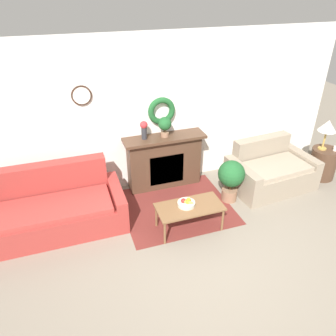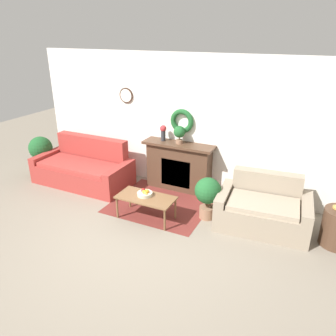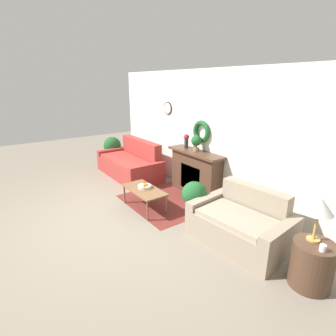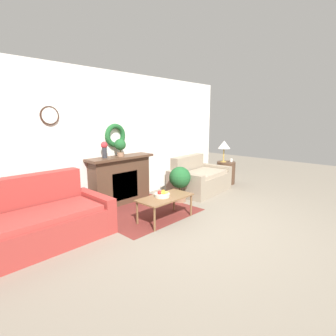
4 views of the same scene
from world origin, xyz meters
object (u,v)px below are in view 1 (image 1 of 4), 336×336
at_px(coffee_table, 190,208).
at_px(table_lamp, 328,126).
at_px(loveseat_right, 270,171).
at_px(couch_left, 55,209).
at_px(potted_plant_on_mantel, 165,125).
at_px(vase_on_mantel_left, 144,129).
at_px(mug, 335,149).
at_px(fruit_bowl, 186,203).
at_px(potted_plant_floor_by_loveseat, 231,177).
at_px(side_table_by_loveseat, 323,163).
at_px(fireplace, 164,161).

relative_size(coffee_table, table_lamp, 1.75).
height_order(loveseat_right, coffee_table, loveseat_right).
xyz_separation_m(couch_left, potted_plant_on_mantel, (1.97, 0.58, 0.90)).
bearing_deg(vase_on_mantel_left, mug, -13.28).
xyz_separation_m(fruit_bowl, potted_plant_floor_by_loveseat, (0.99, 0.44, 0.01)).
bearing_deg(vase_on_mantel_left, loveseat_right, -16.82).
distance_m(vase_on_mantel_left, potted_plant_on_mantel, 0.37).
relative_size(couch_left, side_table_by_loveseat, 3.48).
distance_m(loveseat_right, potted_plant_floor_by_loveseat, 0.95).
xyz_separation_m(couch_left, mug, (5.06, -0.21, 0.32)).
bearing_deg(mug, potted_plant_floor_by_loveseat, -179.21).
relative_size(fruit_bowl, vase_on_mantel_left, 0.83).
bearing_deg(loveseat_right, potted_plant_on_mantel, 155.75).
height_order(coffee_table, mug, mug).
bearing_deg(fruit_bowl, vase_on_mantel_left, 102.42).
bearing_deg(couch_left, fruit_bowl, -19.90).
bearing_deg(vase_on_mantel_left, couch_left, -159.44).
bearing_deg(table_lamp, fireplace, 167.05).
bearing_deg(potted_plant_on_mantel, couch_left, -163.54).
height_order(fireplace, side_table_by_loveseat, fireplace).
xyz_separation_m(table_lamp, potted_plant_on_mantel, (-2.91, 0.66, 0.16)).
height_order(couch_left, potted_plant_on_mantel, potted_plant_on_mantel).
distance_m(coffee_table, vase_on_mantel_left, 1.59).
xyz_separation_m(coffee_table, potted_plant_on_mantel, (0.04, 1.31, 0.84)).
distance_m(couch_left, vase_on_mantel_left, 1.92).
bearing_deg(fireplace, potted_plant_on_mantel, -53.14).
xyz_separation_m(fireplace, side_table_by_loveseat, (2.99, -0.72, -0.21)).
xyz_separation_m(table_lamp, potted_plant_floor_by_loveseat, (-2.00, -0.17, -0.58)).
distance_m(couch_left, fruit_bowl, 2.02).
relative_size(couch_left, vase_on_mantel_left, 6.43).
distance_m(coffee_table, potted_plant_floor_by_loveseat, 1.07).
bearing_deg(fireplace, fruit_bowl, -93.14).
height_order(mug, potted_plant_floor_by_loveseat, potted_plant_floor_by_loveseat).
bearing_deg(couch_left, potted_plant_floor_by_loveseat, -4.74).
bearing_deg(coffee_table, side_table_by_loveseat, 11.22).
bearing_deg(potted_plant_on_mantel, mug, -14.44).
relative_size(vase_on_mantel_left, potted_plant_floor_by_loveseat, 0.42).
relative_size(fireplace, vase_on_mantel_left, 4.52).
relative_size(couch_left, loveseat_right, 1.32).
relative_size(loveseat_right, mug, 18.65).
bearing_deg(couch_left, side_table_by_loveseat, -1.39).
bearing_deg(table_lamp, vase_on_mantel_left, 168.32).
bearing_deg(fruit_bowl, side_table_by_loveseat, 10.42).
bearing_deg(potted_plant_floor_by_loveseat, table_lamp, 4.76).
bearing_deg(mug, fruit_bowl, -171.48).
xyz_separation_m(fireplace, fruit_bowl, (-0.07, -1.28, -0.04)).
height_order(potted_plant_on_mantel, potted_plant_floor_by_loveseat, potted_plant_on_mantel).
distance_m(loveseat_right, side_table_by_loveseat, 1.14).
bearing_deg(loveseat_right, fruit_bowl, -166.79).
xyz_separation_m(fruit_bowl, vase_on_mantel_left, (-0.28, 1.29, 0.73)).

